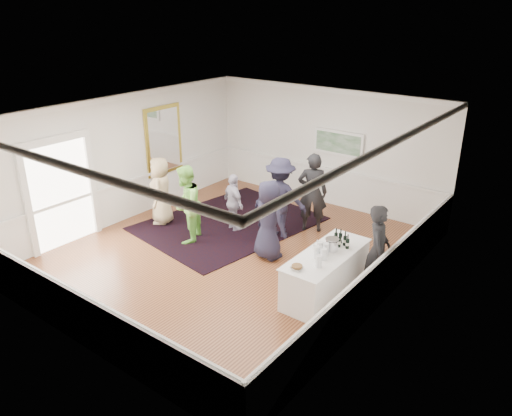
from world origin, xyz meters
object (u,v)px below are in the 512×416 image
Objects in this scene: guest_tan at (161,191)px; guest_dark_a at (280,198)px; guest_dark_b at (312,193)px; ice_bucket at (332,245)px; bartender at (378,250)px; serving_table at (326,274)px; guest_green at (186,204)px; guest_lilac at (234,203)px; guest_navy at (269,220)px; nut_bowl at (297,267)px.

guest_dark_a reaches higher than guest_tan.
ice_bucket is (1.75, -2.19, 0.00)m from guest_dark_b.
bartender is at bearing 141.86° from guest_dark_a.
serving_table is 1.25× the size of guest_tan.
guest_green is (-4.49, -0.56, 0.01)m from bartender.
serving_table is at bearing 124.03° from guest_dark_a.
guest_green is 0.93× the size of guest_dark_b.
guest_lilac is (0.48, 1.14, -0.20)m from guest_green.
guest_dark_b reaches higher than bartender.
serving_table is 2.98m from guest_dark_b.
guest_tan is at bearing 46.25° from guest_lilac.
guest_navy is (-2.49, -0.07, -0.02)m from bartender.
guest_green reaches higher than serving_table.
guest_tan is 6.64× the size of ice_bucket.
guest_tan is 7.44× the size of nut_bowl.
guest_dark_a is at bearing 49.80° from bartender.
bartender reaches higher than guest_tan.
guest_dark_a is (2.81, 1.18, 0.11)m from guest_tan.
guest_tan is 0.97× the size of guest_navy.
guest_green is 1.03× the size of guest_navy.
guest_navy is at bearing 166.95° from ice_bucket.
nut_bowl is at bearing 110.58° from guest_dark_a.
guest_navy is (-0.01, -1.79, -0.09)m from guest_dark_b.
nut_bowl is (-0.13, -0.85, 0.47)m from serving_table.
guest_lilac is at bearing 146.74° from nut_bowl.
guest_green is at bearing 89.65° from guest_lilac.
guest_tan reaches higher than ice_bucket.
guest_dark_a reaches higher than guest_navy.
bartender is at bearing 41.07° from serving_table.
bartender is at bearing 33.31° from ice_bucket.
ice_bucket is (0.01, 0.16, 0.55)m from serving_table.
guest_green is at bearing 75.80° from bartender.
guest_green reaches higher than guest_navy.
serving_table is 3.79m from guest_green.
guest_dark_a is at bearing 110.39° from guest_green.
bartender reaches higher than nut_bowl.
guest_green is at bearing 25.83° from guest_dark_a.
guest_tan is at bearing 164.99° from nut_bowl.
guest_green is 1.28× the size of guest_lilac.
nut_bowl is at bearing 128.67° from bartender.
serving_table is at bearing 49.34° from guest_tan.
bartender is at bearing 116.24° from guest_dark_b.
bartender reaches higher than serving_table.
guest_navy is (-1.76, 0.57, 0.45)m from serving_table.
guest_lilac is (1.74, 0.76, -0.14)m from guest_tan.
ice_bucket is at bearing 126.92° from guest_dark_a.
ice_bucket is (5.02, -0.30, 0.13)m from guest_tan.
guest_dark_b is 2.81m from ice_bucket.
guest_dark_b reaches higher than serving_table.
ice_bucket is (3.28, -1.06, 0.27)m from guest_lilac.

